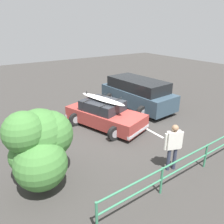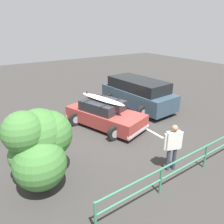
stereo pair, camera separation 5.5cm
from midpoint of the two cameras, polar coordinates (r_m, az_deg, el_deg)
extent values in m
cube|color=#383533|center=(10.70, -0.37, -4.19)|extent=(44.00, 44.00, 0.02)
cube|color=silver|center=(11.66, 4.31, -1.88)|extent=(0.12, 4.99, 0.00)
cube|color=#9E3833|center=(10.67, -1.94, -1.23)|extent=(2.80, 4.23, 0.65)
cube|color=#23262B|center=(10.56, -2.64, 1.76)|extent=(1.97, 2.24, 0.47)
cube|color=silver|center=(9.76, 6.82, -5.03)|extent=(1.62, 0.63, 0.14)
cube|color=silver|center=(11.98, -9.02, 0.09)|extent=(1.62, 0.63, 0.14)
cylinder|color=black|center=(10.73, 5.95, -2.26)|extent=(0.65, 0.18, 0.65)
cylinder|color=#99999E|center=(10.73, 5.95, -2.26)|extent=(0.36, 0.19, 0.36)
cylinder|color=black|center=(9.47, 0.51, -5.57)|extent=(0.65, 0.18, 0.65)
cylinder|color=#99999E|center=(9.47, 0.51, -5.57)|extent=(0.36, 0.19, 0.36)
cylinder|color=black|center=(12.06, -3.84, 0.62)|extent=(0.65, 0.18, 0.65)
cylinder|color=#99999E|center=(12.06, -3.84, 0.62)|extent=(0.36, 0.19, 0.36)
cylinder|color=black|center=(10.96, -9.64, -1.91)|extent=(0.65, 0.18, 0.65)
cylinder|color=#99999E|center=(10.96, -9.64, -1.91)|extent=(0.36, 0.19, 0.36)
cylinder|color=black|center=(10.16, -0.44, 2.59)|extent=(1.65, 0.57, 0.03)
cylinder|color=black|center=(10.80, -4.76, 3.69)|extent=(1.65, 0.57, 0.03)
ellipsoid|color=white|center=(10.43, -2.75, 3.43)|extent=(1.11, 2.84, 0.09)
cone|color=black|center=(11.19, -6.80, 5.22)|extent=(0.10, 0.10, 0.14)
cube|color=#334756|center=(13.13, 6.49, 4.00)|extent=(2.23, 4.78, 0.90)
cube|color=black|center=(12.92, 6.64, 7.18)|extent=(2.00, 3.75, 0.61)
cylinder|color=black|center=(14.84, -0.08, 6.65)|extent=(0.67, 0.23, 0.66)
cylinder|color=black|center=(13.05, 13.75, 1.89)|extent=(0.73, 0.22, 0.73)
cylinder|color=#99999E|center=(13.05, 13.75, 1.89)|extent=(0.40, 0.23, 0.40)
cylinder|color=black|center=(11.67, 7.83, -0.07)|extent=(0.73, 0.22, 0.73)
cylinder|color=#99999E|center=(11.67, 7.83, -0.07)|extent=(0.40, 0.23, 0.40)
cylinder|color=black|center=(14.81, 5.33, 4.83)|extent=(0.73, 0.22, 0.73)
cylinder|color=#99999E|center=(14.81, 5.33, 4.83)|extent=(0.40, 0.23, 0.40)
cylinder|color=black|center=(13.62, -0.58, 3.38)|extent=(0.73, 0.22, 0.73)
cylinder|color=#99999E|center=(13.62, -0.58, 3.38)|extent=(0.40, 0.23, 0.40)
cylinder|color=#33384C|center=(7.95, 15.82, -11.59)|extent=(0.12, 0.12, 0.84)
cylinder|color=#33384C|center=(7.85, 14.33, -11.88)|extent=(0.12, 0.12, 0.84)
cube|color=silver|center=(7.53, 15.63, -7.07)|extent=(0.52, 0.35, 0.63)
sphere|color=#9E7556|center=(7.33, 15.97, -4.07)|extent=(0.23, 0.23, 0.23)
cylinder|color=silver|center=(7.68, 17.51, -6.93)|extent=(0.09, 0.09, 0.59)
cylinder|color=silver|center=(7.41, 13.63, -7.57)|extent=(0.09, 0.09, 0.59)
cylinder|color=#387F5B|center=(8.37, 23.07, -10.51)|extent=(0.07, 0.07, 0.91)
cylinder|color=#387F5B|center=(6.83, 12.54, -17.12)|extent=(0.07, 0.07, 0.91)
cylinder|color=#387F5B|center=(5.76, -4.33, -25.70)|extent=(0.07, 0.07, 0.91)
cylinder|color=#387F5B|center=(8.17, 23.51, -7.97)|extent=(8.90, 0.32, 0.06)
cylinder|color=#387F5B|center=(8.35, 23.12, -10.24)|extent=(8.90, 0.32, 0.06)
cylinder|color=#4C3828|center=(7.68, -18.54, -14.21)|extent=(0.29, 0.29, 0.63)
sphere|color=#427A38|center=(7.10, -21.90, -10.66)|extent=(0.97, 0.97, 0.97)
sphere|color=#427A38|center=(6.59, -22.23, -4.87)|extent=(1.21, 1.21, 1.21)
sphere|color=#427A38|center=(6.82, -18.29, -12.82)|extent=(1.54, 1.54, 1.54)
sphere|color=#427A38|center=(6.98, -18.53, -5.50)|extent=(1.57, 1.57, 1.57)
sphere|color=#427A38|center=(7.08, -16.36, -5.58)|extent=(1.50, 1.50, 1.50)
camera|label=1|loc=(0.03, -90.16, -0.06)|focal=35.00mm
camera|label=2|loc=(0.03, 89.84, 0.06)|focal=35.00mm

